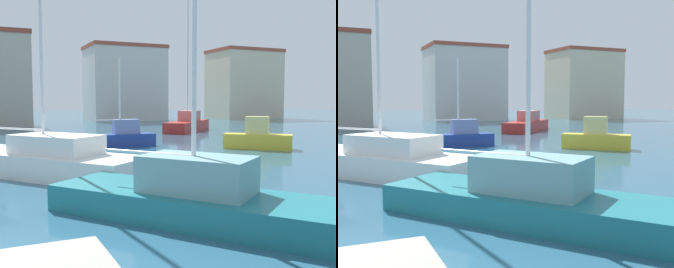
# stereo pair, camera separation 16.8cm
# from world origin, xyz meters

# --- Properties ---
(water) EXTENTS (160.00, 160.00, 0.00)m
(water) POSITION_xyz_m (15.00, 20.00, 0.00)
(water) COLOR #285670
(water) RESTS_ON ground
(sailboat_white_near_pier) EXTENTS (7.36, 8.44, 14.32)m
(sailboat_white_near_pier) POSITION_xyz_m (3.19, 9.63, 0.66)
(sailboat_white_near_pier) COLOR white
(sailboat_white_near_pier) RESTS_ON water
(motorboat_yellow_mid_harbor) EXTENTS (3.81, 3.62, 1.97)m
(motorboat_yellow_mid_harbor) POSITION_xyz_m (16.16, 13.52, 0.66)
(motorboat_yellow_mid_harbor) COLOR gold
(motorboat_yellow_mid_harbor) RESTS_ON water
(sailboat_blue_outer_mooring) EXTENTS (4.50, 1.26, 5.66)m
(sailboat_blue_outer_mooring) POSITION_xyz_m (8.97, 18.16, 0.62)
(sailboat_blue_outer_mooring) COLOR #233D93
(sailboat_blue_outer_mooring) RESTS_ON water
(sailboat_red_behind_lamppost) EXTENTS (7.07, 7.11, 13.43)m
(sailboat_red_behind_lamppost) POSITION_xyz_m (18.71, 27.92, 0.72)
(sailboat_red_behind_lamppost) COLOR #B22823
(sailboat_red_behind_lamppost) RESTS_ON water
(sailboat_teal_far_left) EXTENTS (6.45, 7.52, 9.28)m
(sailboat_teal_far_left) POSITION_xyz_m (5.77, 2.06, 0.58)
(sailboat_teal_far_left) COLOR #1E707A
(sailboat_teal_far_left) RESTS_ON water
(waterfront_apartments) EXTENTS (10.81, 8.14, 10.75)m
(waterfront_apartments) POSITION_xyz_m (19.79, 50.64, 5.39)
(waterfront_apartments) COLOR beige
(waterfront_apartments) RESTS_ON ground
(harbor_office) EXTENTS (10.30, 7.82, 10.87)m
(harbor_office) POSITION_xyz_m (39.09, 48.41, 5.45)
(harbor_office) COLOR beige
(harbor_office) RESTS_ON ground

